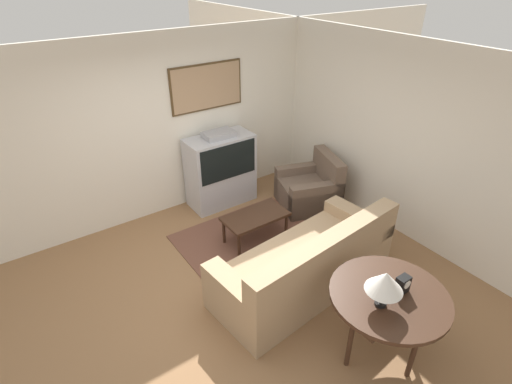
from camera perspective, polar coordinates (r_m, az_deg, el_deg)
The scene contains 11 objects.
ground_plane at distance 5.11m, azimuth -3.02°, elevation -13.00°, with size 12.00×12.00×0.00m, color #8E6642.
wall_back at distance 6.05m, azimuth -14.22°, elevation 8.65°, with size 12.00×0.10×2.70m.
wall_right at distance 5.95m, azimuth 18.73°, elevation 7.50°, with size 0.06×12.00×2.70m.
area_rug at distance 5.76m, azimuth -0.64°, elevation -7.02°, with size 1.92×1.60×0.01m.
tv at distance 6.41m, azimuth -5.07°, elevation 3.19°, with size 1.05×0.53×1.24m.
couch at distance 4.90m, azimuth 7.21°, elevation -10.40°, with size 2.36×1.17×0.93m.
armchair at distance 6.50m, azimuth 7.72°, elevation 0.38°, with size 1.08×1.08×0.85m.
coffee_table at distance 5.58m, azimuth -0.10°, elevation -3.77°, with size 0.90×0.49×0.43m.
console_table at distance 4.12m, azimuth 18.47°, elevation -14.38°, with size 1.13×1.13×0.78m.
table_lamp at distance 3.77m, azimuth 17.97°, elevation -12.12°, with size 0.34×0.34×0.38m.
mantel_clock at distance 4.09m, azimuth 20.22°, elevation -12.28°, with size 0.13×0.10×0.17m.
Camera 1 is at (-1.90, -3.19, 3.52)m, focal length 28.00 mm.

